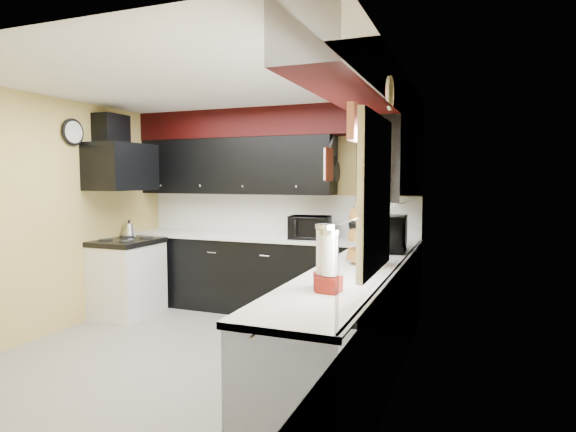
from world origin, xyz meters
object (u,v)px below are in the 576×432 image
object	(u,v)px
toaster_oven	(310,227)
kettle	(129,230)
knife_block	(357,230)
microwave	(385,233)
utensil_crock	(357,233)

from	to	relation	value
toaster_oven	kettle	size ratio (longest dim) A/B	2.57
kettle	knife_block	bearing A→B (deg)	10.97
toaster_oven	microwave	world-z (taller)	microwave
toaster_oven	knife_block	distance (m)	0.55
toaster_oven	utensil_crock	size ratio (longest dim) A/B	2.87
utensil_crock	microwave	bearing A→B (deg)	-57.40
microwave	knife_block	bearing A→B (deg)	27.57
toaster_oven	utensil_crock	world-z (taller)	toaster_oven
utensil_crock	knife_block	xyz separation A→B (m)	(0.00, -0.00, 0.03)
microwave	utensil_crock	bearing A→B (deg)	27.56
microwave	knife_block	world-z (taller)	microwave
toaster_oven	microwave	bearing A→B (deg)	-36.61
microwave	utensil_crock	size ratio (longest dim) A/B	3.75
microwave	kettle	size ratio (longest dim) A/B	3.36
utensil_crock	knife_block	size ratio (longest dim) A/B	0.73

